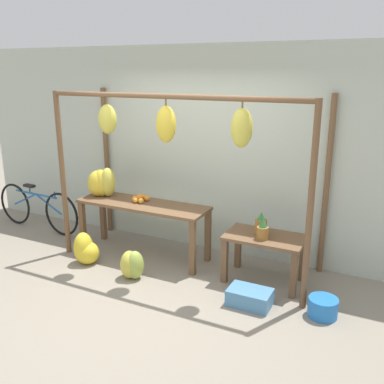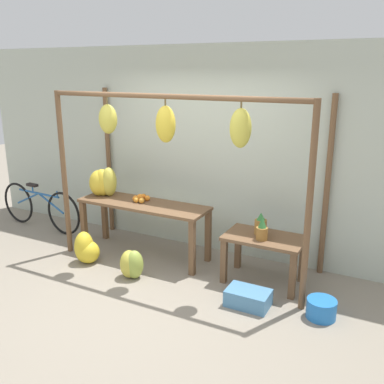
{
  "view_description": "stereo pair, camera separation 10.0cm",
  "coord_description": "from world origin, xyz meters",
  "px_view_note": "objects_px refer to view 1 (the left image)",
  "views": [
    {
      "loc": [
        2.39,
        -3.62,
        2.48
      ],
      "look_at": [
        0.11,
        0.97,
        1.0
      ],
      "focal_mm": 40.0,
      "sensor_mm": 36.0,
      "label": 1
    },
    {
      "loc": [
        2.48,
        -3.58,
        2.48
      ],
      "look_at": [
        0.11,
        0.97,
        1.0
      ],
      "focal_mm": 40.0,
      "sensor_mm": 36.0,
      "label": 2
    }
  ],
  "objects_px": {
    "parked_bicycle": "(37,208)",
    "fruit_crate_white": "(250,297)",
    "banana_pile_ground_left": "(85,250)",
    "banana_pile_ground_right": "(132,265)",
    "banana_pile_on_table": "(102,183)",
    "orange_pile": "(140,199)",
    "pineapple_cluster": "(262,227)",
    "blue_bucket": "(323,307)"
  },
  "relations": [
    {
      "from": "parked_bicycle",
      "to": "fruit_crate_white",
      "type": "bearing_deg",
      "value": -10.3
    },
    {
      "from": "banana_pile_ground_left",
      "to": "fruit_crate_white",
      "type": "xyz_separation_m",
      "value": [
        2.29,
        -0.03,
        -0.09
      ]
    },
    {
      "from": "banana_pile_ground_right",
      "to": "fruit_crate_white",
      "type": "height_order",
      "value": "banana_pile_ground_right"
    },
    {
      "from": "banana_pile_on_table",
      "to": "orange_pile",
      "type": "height_order",
      "value": "banana_pile_on_table"
    },
    {
      "from": "banana_pile_ground_right",
      "to": "parked_bicycle",
      "type": "xyz_separation_m",
      "value": [
        -2.29,
        0.74,
        0.18
      ]
    },
    {
      "from": "banana_pile_on_table",
      "to": "fruit_crate_white",
      "type": "xyz_separation_m",
      "value": [
        2.44,
        -0.64,
        -0.85
      ]
    },
    {
      "from": "banana_pile_on_table",
      "to": "banana_pile_ground_right",
      "type": "bearing_deg",
      "value": -36.21
    },
    {
      "from": "banana_pile_on_table",
      "to": "banana_pile_ground_right",
      "type": "relative_size",
      "value": 1.1
    },
    {
      "from": "orange_pile",
      "to": "parked_bicycle",
      "type": "bearing_deg",
      "value": 178.58
    },
    {
      "from": "banana_pile_on_table",
      "to": "pineapple_cluster",
      "type": "distance_m",
      "value": 2.38
    },
    {
      "from": "pineapple_cluster",
      "to": "banana_pile_ground_right",
      "type": "distance_m",
      "value": 1.64
    },
    {
      "from": "banana_pile_on_table",
      "to": "pineapple_cluster",
      "type": "relative_size",
      "value": 1.42
    },
    {
      "from": "orange_pile",
      "to": "fruit_crate_white",
      "type": "bearing_deg",
      "value": -19.5
    },
    {
      "from": "banana_pile_on_table",
      "to": "pineapple_cluster",
      "type": "bearing_deg",
      "value": -1.67
    },
    {
      "from": "banana_pile_on_table",
      "to": "blue_bucket",
      "type": "xyz_separation_m",
      "value": [
        3.19,
        -0.51,
        -0.84
      ]
    },
    {
      "from": "banana_pile_on_table",
      "to": "orange_pile",
      "type": "xyz_separation_m",
      "value": [
        0.63,
        0.0,
        -0.15
      ]
    },
    {
      "from": "banana_pile_ground_right",
      "to": "fruit_crate_white",
      "type": "distance_m",
      "value": 1.5
    },
    {
      "from": "fruit_crate_white",
      "to": "banana_pile_on_table",
      "type": "bearing_deg",
      "value": 165.35
    },
    {
      "from": "fruit_crate_white",
      "to": "orange_pile",
      "type": "bearing_deg",
      "value": 160.5
    },
    {
      "from": "blue_bucket",
      "to": "banana_pile_ground_right",
      "type": "bearing_deg",
      "value": -175.52
    },
    {
      "from": "fruit_crate_white",
      "to": "parked_bicycle",
      "type": "distance_m",
      "value": 3.86
    },
    {
      "from": "fruit_crate_white",
      "to": "pineapple_cluster",
      "type": "bearing_deg",
      "value": 97.22
    },
    {
      "from": "pineapple_cluster",
      "to": "banana_pile_ground_right",
      "type": "height_order",
      "value": "pineapple_cluster"
    },
    {
      "from": "banana_pile_on_table",
      "to": "banana_pile_ground_left",
      "type": "xyz_separation_m",
      "value": [
        0.15,
        -0.6,
        -0.76
      ]
    },
    {
      "from": "fruit_crate_white",
      "to": "blue_bucket",
      "type": "distance_m",
      "value": 0.76
    },
    {
      "from": "parked_bicycle",
      "to": "orange_pile",
      "type": "bearing_deg",
      "value": -1.42
    },
    {
      "from": "orange_pile",
      "to": "parked_bicycle",
      "type": "distance_m",
      "value": 2.03
    },
    {
      "from": "orange_pile",
      "to": "fruit_crate_white",
      "type": "distance_m",
      "value": 2.04
    },
    {
      "from": "blue_bucket",
      "to": "parked_bicycle",
      "type": "bearing_deg",
      "value": 172.95
    },
    {
      "from": "banana_pile_ground_left",
      "to": "parked_bicycle",
      "type": "height_order",
      "value": "parked_bicycle"
    },
    {
      "from": "orange_pile",
      "to": "banana_pile_ground_left",
      "type": "xyz_separation_m",
      "value": [
        -0.48,
        -0.61,
        -0.61
      ]
    },
    {
      "from": "banana_pile_on_table",
      "to": "banana_pile_ground_right",
      "type": "height_order",
      "value": "banana_pile_on_table"
    },
    {
      "from": "orange_pile",
      "to": "pineapple_cluster",
      "type": "relative_size",
      "value": 0.85
    },
    {
      "from": "orange_pile",
      "to": "pineapple_cluster",
      "type": "height_order",
      "value": "pineapple_cluster"
    },
    {
      "from": "blue_bucket",
      "to": "parked_bicycle",
      "type": "relative_size",
      "value": 0.18
    },
    {
      "from": "banana_pile_on_table",
      "to": "banana_pile_ground_left",
      "type": "distance_m",
      "value": 0.98
    },
    {
      "from": "banana_pile_ground_left",
      "to": "banana_pile_ground_right",
      "type": "bearing_deg",
      "value": -5.86
    },
    {
      "from": "banana_pile_on_table",
      "to": "fruit_crate_white",
      "type": "relative_size",
      "value": 0.88
    },
    {
      "from": "banana_pile_ground_left",
      "to": "banana_pile_ground_right",
      "type": "xyz_separation_m",
      "value": [
        0.79,
        -0.08,
        -0.01
      ]
    },
    {
      "from": "pineapple_cluster",
      "to": "fruit_crate_white",
      "type": "xyz_separation_m",
      "value": [
        0.07,
        -0.57,
        -0.61
      ]
    },
    {
      "from": "banana_pile_ground_left",
      "to": "fruit_crate_white",
      "type": "height_order",
      "value": "banana_pile_ground_left"
    },
    {
      "from": "banana_pile_ground_right",
      "to": "blue_bucket",
      "type": "distance_m",
      "value": 2.26
    }
  ]
}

